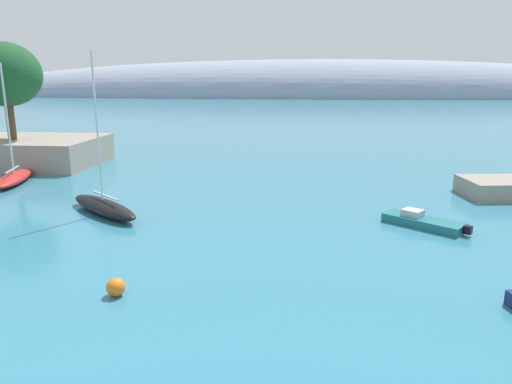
{
  "coord_description": "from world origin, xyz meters",
  "views": [
    {
      "loc": [
        3.61,
        -3.67,
        8.76
      ],
      "look_at": [
        0.68,
        26.67,
        1.28
      ],
      "focal_mm": 32.89,
      "sensor_mm": 36.0,
      "label": 1
    }
  ],
  "objects": [
    {
      "name": "tree_clump_shore",
      "position": [
        -25.01,
        40.35,
        9.0
      ],
      "size": [
        6.8,
        6.8,
        9.37
      ],
      "color": "brown",
      "rests_on": "shore_outcrop"
    },
    {
      "name": "motorboat_teal_alongside_breakwater",
      "position": [
        11.02,
        24.13,
        0.31
      ],
      "size": [
        4.68,
        4.17,
        0.92
      ],
      "rotation": [
        0.0,
        0.0,
        2.47
      ],
      "color": "#1E6B70",
      "rests_on": "water"
    },
    {
      "name": "shore_outcrop",
      "position": [
        -26.5,
        41.47,
        1.36
      ],
      "size": [
        18.64,
        10.28,
        2.73
      ],
      "primitive_type": "cube",
      "color": "gray",
      "rests_on": "ground"
    },
    {
      "name": "sailboat_red_near_shore",
      "position": [
        -20.6,
        33.15,
        0.52
      ],
      "size": [
        3.76,
        7.64,
        9.91
      ],
      "rotation": [
        0.0,
        0.0,
        1.84
      ],
      "color": "red",
      "rests_on": "water"
    },
    {
      "name": "mooring_buoy_orange",
      "position": [
        -3.83,
        13.41,
        0.38
      ],
      "size": [
        0.77,
        0.77,
        0.77
      ],
      "primitive_type": "sphere",
      "color": "orange",
      "rests_on": "water"
    },
    {
      "name": "sailboat_black_mid_mooring",
      "position": [
        -9.19,
        24.8,
        0.55
      ],
      "size": [
        6.88,
        6.09,
        10.33
      ],
      "rotation": [
        0.0,
        0.0,
        2.45
      ],
      "color": "black",
      "rests_on": "water"
    },
    {
      "name": "distant_ridge",
      "position": [
        8.83,
        216.77,
        0.0
      ],
      "size": [
        347.49,
        50.63,
        33.27
      ],
      "primitive_type": "ellipsoid",
      "color": "#8E99AD",
      "rests_on": "ground"
    }
  ]
}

